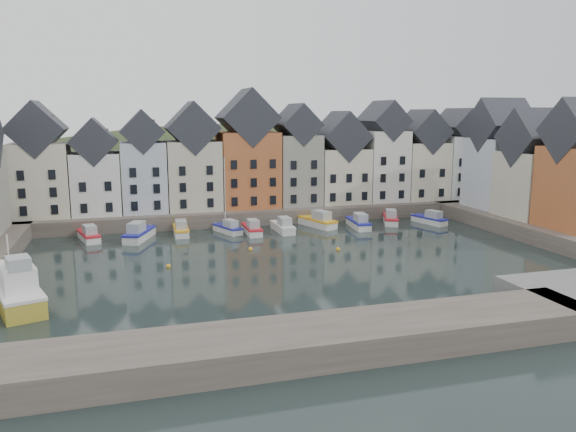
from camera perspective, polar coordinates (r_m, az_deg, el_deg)
name	(u,v)px	position (r m, az deg, el deg)	size (l,w,h in m)	color
ground	(303,265)	(60.69, 1.51, -5.00)	(260.00, 260.00, 0.00)	black
far_quay	(245,210)	(88.86, -4.37, 0.60)	(90.00, 16.00, 2.00)	#4D423B
right_quay	(566,231)	(81.75, 26.36, -1.34)	(14.00, 54.00, 2.00)	#4D423B
near_wall	(259,348)	(37.79, -2.93, -13.22)	(50.00, 6.00, 2.00)	#4D423B
hillside	(221,279)	(118.17, -6.84, -6.41)	(153.60, 70.40, 64.00)	#263319
far_terrace	(268,161)	(86.63, -2.07, 5.62)	(72.37, 8.16, 17.78)	beige
right_terrace	(537,167)	(83.78, 23.97, 4.59)	(8.30, 24.25, 16.36)	silver
mooring_buoys	(256,254)	(64.62, -3.32, -3.92)	(20.50, 5.50, 0.50)	gold
boat_a	(89,235)	(76.29, -19.57, -1.86)	(3.36, 6.39, 2.34)	silver
boat_b	(139,234)	(74.81, -14.91, -1.75)	(4.55, 7.35, 2.70)	silver
boat_c	(181,230)	(76.67, -10.83, -1.38)	(2.07, 6.10, 2.32)	silver
boat_d	(228,228)	(76.91, -6.10, -1.22)	(3.54, 5.71, 10.45)	silver
boat_e	(252,229)	(76.03, -3.67, -1.32)	(1.90, 5.98, 2.29)	silver
boat_f	(283,227)	(77.20, -0.50, -1.10)	(2.05, 6.24, 2.38)	silver
boat_g	(318,221)	(80.68, 3.06, -0.54)	(4.29, 7.27, 2.67)	silver
boat_h	(359,223)	(80.35, 7.21, -0.71)	(2.62, 6.56, 2.45)	silver
boat_i	(391,219)	(84.41, 10.37, -0.27)	(4.16, 6.47, 2.38)	silver
boat_j	(430,219)	(85.43, 14.23, -0.32)	(3.36, 6.16, 2.26)	silver
large_vessel	(16,289)	(53.29, -25.93, -6.71)	(6.53, 11.92, 5.99)	gold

